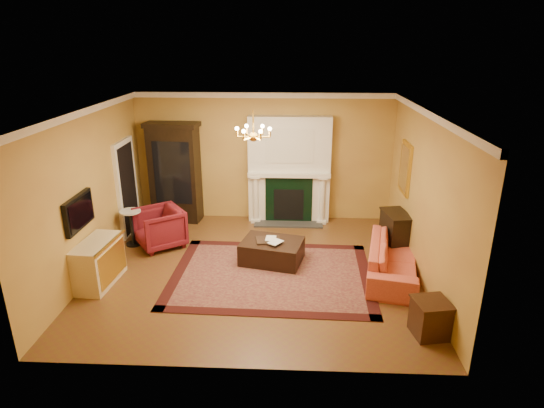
# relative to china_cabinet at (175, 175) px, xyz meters

# --- Properties ---
(floor) EXTENTS (6.00, 5.50, 0.02)m
(floor) POSITION_rel_china_cabinet_xyz_m (2.07, -2.49, -1.13)
(floor) COLOR brown
(floor) RESTS_ON ground
(ceiling) EXTENTS (6.00, 5.50, 0.02)m
(ceiling) POSITION_rel_china_cabinet_xyz_m (2.07, -2.49, 1.89)
(ceiling) COLOR silver
(ceiling) RESTS_ON wall_back
(wall_back) EXTENTS (6.00, 0.02, 3.00)m
(wall_back) POSITION_rel_china_cabinet_xyz_m (2.07, 0.27, 0.38)
(wall_back) COLOR gold
(wall_back) RESTS_ON floor
(wall_front) EXTENTS (6.00, 0.02, 3.00)m
(wall_front) POSITION_rel_china_cabinet_xyz_m (2.07, -5.25, 0.38)
(wall_front) COLOR gold
(wall_front) RESTS_ON floor
(wall_left) EXTENTS (0.02, 5.50, 3.00)m
(wall_left) POSITION_rel_china_cabinet_xyz_m (-0.94, -2.49, 0.38)
(wall_left) COLOR gold
(wall_left) RESTS_ON floor
(wall_right) EXTENTS (0.02, 5.50, 3.00)m
(wall_right) POSITION_rel_china_cabinet_xyz_m (5.08, -2.49, 0.38)
(wall_right) COLOR gold
(wall_right) RESTS_ON floor
(fireplace) EXTENTS (1.90, 0.70, 2.50)m
(fireplace) POSITION_rel_china_cabinet_xyz_m (2.67, 0.08, 0.07)
(fireplace) COLOR white
(fireplace) RESTS_ON wall_back
(crown_molding) EXTENTS (6.00, 5.50, 0.12)m
(crown_molding) POSITION_rel_china_cabinet_xyz_m (2.07, -1.53, 1.82)
(crown_molding) COLOR white
(crown_molding) RESTS_ON ceiling
(doorway) EXTENTS (0.08, 1.05, 2.10)m
(doorway) POSITION_rel_china_cabinet_xyz_m (-0.88, -0.79, -0.08)
(doorway) COLOR white
(doorway) RESTS_ON wall_left
(tv_panel) EXTENTS (0.09, 0.95, 0.58)m
(tv_panel) POSITION_rel_china_cabinet_xyz_m (-0.87, -3.09, 0.23)
(tv_panel) COLOR black
(tv_panel) RESTS_ON wall_left
(gilt_mirror) EXTENTS (0.06, 0.76, 1.05)m
(gilt_mirror) POSITION_rel_china_cabinet_xyz_m (5.04, -1.09, 0.53)
(gilt_mirror) COLOR gold
(gilt_mirror) RESTS_ON wall_right
(chandelier) EXTENTS (0.63, 0.55, 0.53)m
(chandelier) POSITION_rel_china_cabinet_xyz_m (2.07, -2.49, 1.48)
(chandelier) COLOR gold
(chandelier) RESTS_ON ceiling
(oriental_rug) EXTENTS (3.75, 2.86, 0.01)m
(oriental_rug) POSITION_rel_china_cabinet_xyz_m (2.39, -2.67, -1.12)
(oriental_rug) COLOR #440E1B
(oriental_rug) RESTS_ON floor
(china_cabinet) EXTENTS (1.17, 0.63, 2.25)m
(china_cabinet) POSITION_rel_china_cabinet_xyz_m (0.00, 0.00, 0.00)
(china_cabinet) COLOR black
(china_cabinet) RESTS_ON floor
(wingback_armchair) EXTENTS (1.19, 1.21, 0.91)m
(wingback_armchair) POSITION_rel_china_cabinet_xyz_m (-0.00, -1.52, -0.67)
(wingback_armchair) COLOR maroon
(wingback_armchair) RESTS_ON floor
(pedestal_table) EXTENTS (0.43, 0.43, 0.78)m
(pedestal_table) POSITION_rel_china_cabinet_xyz_m (-0.60, -1.49, -0.67)
(pedestal_table) COLOR black
(pedestal_table) RESTS_ON floor
(commode) EXTENTS (0.59, 1.12, 0.80)m
(commode) POSITION_rel_china_cabinet_xyz_m (-0.66, -3.10, -0.72)
(commode) COLOR beige
(commode) RESTS_ON floor
(coral_sofa) EXTENTS (1.06, 2.24, 0.84)m
(coral_sofa) POSITION_rel_china_cabinet_xyz_m (4.62, -2.53, -0.70)
(coral_sofa) COLOR #D95D44
(coral_sofa) RESTS_ON floor
(end_table) EXTENTS (0.54, 0.54, 0.54)m
(end_table) POSITION_rel_china_cabinet_xyz_m (4.79, -4.37, -0.86)
(end_table) COLOR #341B0E
(end_table) RESTS_ON floor
(console_table) EXTENTS (0.54, 0.79, 0.82)m
(console_table) POSITION_rel_china_cabinet_xyz_m (4.85, -1.56, -0.72)
(console_table) COLOR black
(console_table) RESTS_ON floor
(leather_ottoman) EXTENTS (1.30, 1.07, 0.43)m
(leather_ottoman) POSITION_rel_china_cabinet_xyz_m (2.37, -2.14, -0.90)
(leather_ottoman) COLOR black
(leather_ottoman) RESTS_ON oriental_rug
(ottoman_tray) EXTENTS (0.53, 0.44, 0.03)m
(ottoman_tray) POSITION_rel_china_cabinet_xyz_m (2.30, -2.13, -0.67)
(ottoman_tray) COLOR black
(ottoman_tray) RESTS_ON leather_ottoman
(book_a) EXTENTS (0.20, 0.04, 0.27)m
(book_a) POSITION_rel_china_cabinet_xyz_m (2.25, -2.11, -0.52)
(book_a) COLOR gray
(book_a) RESTS_ON ottoman_tray
(book_b) EXTENTS (0.18, 0.14, 0.28)m
(book_b) POSITION_rel_china_cabinet_xyz_m (2.37, -2.22, -0.51)
(book_b) COLOR gray
(book_b) RESTS_ON ottoman_tray
(topiary_left) EXTENTS (0.15, 0.15, 0.40)m
(topiary_left) POSITION_rel_china_cabinet_xyz_m (2.02, 0.04, 0.33)
(topiary_left) COLOR tan
(topiary_left) RESTS_ON fireplace
(topiary_right) EXTENTS (0.15, 0.15, 0.41)m
(topiary_right) POSITION_rel_china_cabinet_xyz_m (3.44, 0.04, 0.33)
(topiary_right) COLOR tan
(topiary_right) RESTS_ON fireplace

